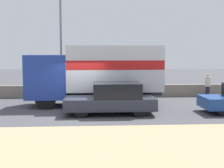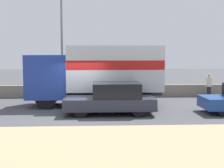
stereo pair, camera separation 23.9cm
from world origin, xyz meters
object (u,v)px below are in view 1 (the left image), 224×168
(box_truck, at_px, (99,71))
(car_hatchback, at_px, (112,99))
(street_lamp, at_px, (61,31))
(pedestrian, at_px, (208,85))

(box_truck, xyz_separation_m, car_hatchback, (0.58, -2.50, -1.19))
(car_hatchback, bearing_deg, street_lamp, -58.86)
(street_lamp, height_order, car_hatchback, street_lamp)
(street_lamp, height_order, box_truck, street_lamp)
(street_lamp, distance_m, pedestrian, 10.28)
(street_lamp, xyz_separation_m, car_hatchback, (2.91, -4.82, -3.60))
(street_lamp, relative_size, box_truck, 1.02)
(street_lamp, bearing_deg, car_hatchback, -58.86)
(car_hatchback, bearing_deg, pedestrian, -142.47)
(box_truck, bearing_deg, street_lamp, -44.90)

